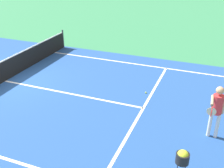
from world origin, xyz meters
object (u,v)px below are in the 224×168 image
at_px(player_near, 217,107).
at_px(tennis_ball_mid_court, 146,93).
at_px(net, 3,71).
at_px(ball_hopper, 183,157).

xyz_separation_m(player_near, tennis_ball_mid_court, (2.08, 2.70, -1.06)).
relative_size(player_near, tennis_ball_mid_court, 26.38).
xyz_separation_m(net, ball_hopper, (-3.03, -8.23, 0.18)).
height_order(player_near, tennis_ball_mid_court, player_near).
height_order(ball_hopper, tennis_ball_mid_court, ball_hopper).
height_order(net, player_near, player_near).
bearing_deg(player_near, ball_hopper, 163.34).
bearing_deg(tennis_ball_mid_court, player_near, -127.65).
bearing_deg(tennis_ball_mid_court, net, 100.80).
bearing_deg(net, player_near, -95.82).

